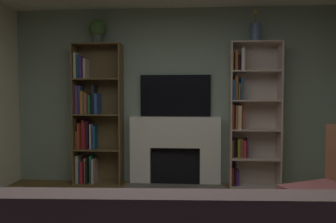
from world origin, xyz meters
name	(u,v)px	position (x,y,z in m)	size (l,w,h in m)	color
wall_back_accent	(176,96)	(0.00, 2.65, 1.30)	(4.97, 0.06, 2.61)	gray
fireplace	(175,149)	(0.00, 2.52, 0.52)	(1.42, 0.49, 1.00)	white
tv	(175,96)	(0.00, 2.59, 1.31)	(1.04, 0.06, 0.61)	black
bookshelf_left	(93,119)	(-1.23, 2.51, 0.96)	(0.71, 0.30, 2.07)	brown
bookshelf_right	(248,115)	(1.05, 2.51, 1.03)	(0.71, 0.32, 2.07)	beige
potted_plant	(97,30)	(-1.14, 2.47, 2.27)	(0.25, 0.25, 0.35)	#464F4D
vase_with_flowers	(256,32)	(1.14, 2.47, 2.21)	(0.14, 0.14, 0.46)	slate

